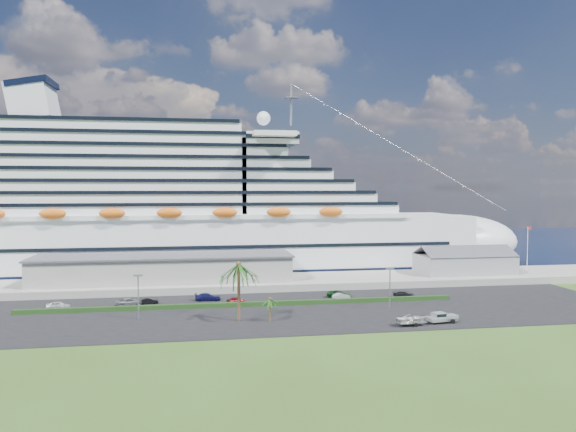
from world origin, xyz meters
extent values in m
plane|color=#36501A|center=(0.00, 0.00, 0.00)|extent=(420.00, 420.00, 0.00)
cube|color=black|center=(0.00, 11.00, 0.06)|extent=(140.00, 38.00, 0.12)
cube|color=gray|center=(0.00, 40.00, 0.90)|extent=(240.00, 20.00, 1.80)
cube|color=black|center=(0.00, 130.00, 0.01)|extent=(420.00, 160.00, 0.02)
cube|color=silver|center=(-20.00, 64.00, 8.00)|extent=(160.00, 30.00, 16.00)
ellipsoid|color=silver|center=(60.00, 64.00, 8.00)|extent=(40.00, 30.00, 16.00)
cube|color=black|center=(-20.00, 64.00, 1.20)|extent=(164.00, 30.60, 2.40)
cube|color=silver|center=(-32.00, 64.00, 29.60)|extent=(128.00, 26.00, 24.80)
cube|color=silver|center=(2.80, 64.00, 37.40)|extent=(14.00, 38.00, 3.20)
cube|color=silver|center=(-60.00, 64.00, 47.00)|extent=(11.58, 14.00, 11.58)
cylinder|color=gray|center=(10.00, 64.00, 48.00)|extent=(0.70, 0.70, 12.00)
ellipsoid|color=#DA5F14|center=(-24.00, 48.20, 17.80)|extent=(90.00, 2.40, 2.60)
ellipsoid|color=#DA5F14|center=(-24.00, 79.80, 17.80)|extent=(90.00, 2.40, 2.60)
cube|color=black|center=(-20.00, 64.00, 8.80)|extent=(144.00, 30.40, 0.90)
cube|color=gray|center=(-25.00, 40.00, 4.80)|extent=(60.00, 14.00, 6.00)
cube|color=#4C4C54|center=(-25.00, 40.00, 7.90)|extent=(61.00, 15.00, 0.40)
cube|color=gray|center=(52.00, 40.00, 4.20)|extent=(24.00, 12.00, 4.80)
cube|color=#4C4C54|center=(52.00, 37.00, 7.80)|extent=(24.00, 6.31, 2.74)
cube|color=#4C4C54|center=(52.00, 43.00, 7.80)|extent=(24.00, 6.31, 2.74)
cylinder|color=silver|center=(70.00, 40.00, 7.80)|extent=(0.16, 0.16, 12.00)
cube|color=red|center=(70.50, 40.00, 13.40)|extent=(1.00, 0.04, 0.70)
cube|color=black|center=(-8.00, 16.00, 0.57)|extent=(88.00, 1.10, 0.90)
cylinder|color=gray|center=(-28.00, 8.00, 4.12)|extent=(0.24, 0.24, 8.00)
cube|color=gray|center=(-28.00, 8.00, 8.22)|extent=(1.60, 0.35, 0.35)
cylinder|color=gray|center=(20.00, 8.00, 4.12)|extent=(0.24, 0.24, 8.00)
cube|color=gray|center=(20.00, 8.00, 8.22)|extent=(1.60, 0.35, 0.35)
cylinder|color=#47301E|center=(-10.00, 4.00, 5.25)|extent=(0.54, 0.54, 10.50)
sphere|color=#47301E|center=(-10.00, 4.00, 10.50)|extent=(0.98, 0.98, 0.98)
cylinder|color=#47301E|center=(-4.50, 2.50, 2.10)|extent=(0.35, 0.35, 4.20)
sphere|color=#47301E|center=(-4.50, 2.50, 4.20)|extent=(0.73, 0.73, 0.73)
imported|color=silver|center=(-44.47, 19.39, 0.89)|extent=(4.76, 2.47, 1.55)
imported|color=black|center=(-27.19, 21.84, 0.75)|extent=(3.87, 1.56, 1.25)
imported|color=slate|center=(-31.05, 21.02, 0.85)|extent=(5.82, 4.30, 1.47)
imported|color=#151649|center=(-15.12, 23.24, 0.91)|extent=(5.66, 2.76, 1.59)
imported|color=maroon|center=(-9.33, 19.34, 0.79)|extent=(4.25, 2.82, 1.35)
imported|color=silver|center=(13.40, 20.20, 0.75)|extent=(4.06, 2.30, 1.27)
imported|color=#0D3714|center=(13.38, 22.32, 0.86)|extent=(5.62, 3.18, 1.48)
imported|color=black|center=(27.41, 19.60, 0.80)|extent=(5.04, 3.03, 1.37)
cylinder|color=black|center=(23.77, -4.55, 0.51)|extent=(0.82, 0.40, 0.78)
cylinder|color=black|center=(23.77, -2.69, 0.51)|extent=(0.82, 0.40, 0.78)
cylinder|color=black|center=(27.20, -4.55, 0.51)|extent=(0.82, 0.40, 0.78)
cylinder|color=black|center=(27.20, -2.69, 0.51)|extent=(0.82, 0.40, 0.78)
cube|color=#B4B7BC|center=(25.63, -3.62, 0.85)|extent=(5.53, 2.77, 0.69)
cube|color=#B4B7BC|center=(27.05, -3.62, 1.25)|extent=(2.62, 2.26, 0.54)
cube|color=#B4B7BC|center=(24.95, -3.62, 1.54)|extent=(2.42, 2.18, 0.93)
cube|color=black|center=(24.95, -3.62, 1.64)|extent=(2.24, 2.20, 0.54)
cube|color=#B4B7BC|center=(23.38, -3.62, 1.05)|extent=(1.17, 1.98, 0.34)
cube|color=gray|center=(19.43, -4.65, 0.73)|extent=(5.25, 2.42, 0.13)
cylinder|color=gray|center=(17.11, -4.65, 0.73)|extent=(2.42, 0.35, 0.09)
cylinder|color=black|center=(19.87, -5.64, 0.47)|extent=(0.73, 0.32, 0.71)
cylinder|color=black|center=(19.87, -3.65, 0.47)|extent=(0.73, 0.32, 0.71)
imported|color=silver|center=(19.43, -4.65, 1.37)|extent=(6.00, 4.59, 1.16)
camera|label=1|loc=(-17.88, -96.42, 24.18)|focal=35.00mm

